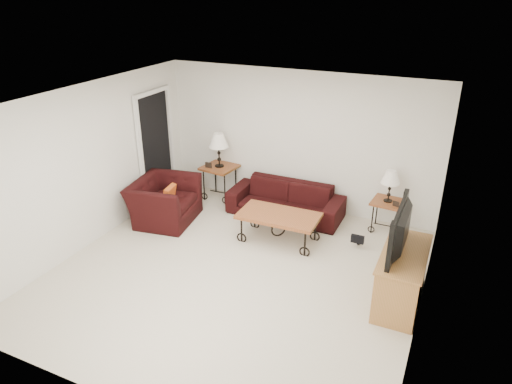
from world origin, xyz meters
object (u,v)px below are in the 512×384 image
at_px(side_table_left, 220,182).
at_px(side_table_right, 386,216).
at_px(lamp_left, 219,150).
at_px(sofa, 285,200).
at_px(armchair, 164,201).
at_px(backpack, 359,234).
at_px(coffee_table, 278,228).
at_px(tv_stand, 401,277).
at_px(lamp_right, 390,186).
at_px(television, 407,230).

distance_m(side_table_left, side_table_right, 3.15).
bearing_deg(lamp_left, sofa, -7.23).
distance_m(armchair, backpack, 3.34).
bearing_deg(coffee_table, backpack, 18.15).
bearing_deg(armchair, sofa, -69.06).
bearing_deg(tv_stand, lamp_left, 153.06).
bearing_deg(side_table_right, tv_stand, -74.21).
height_order(lamp_left, tv_stand, lamp_left).
distance_m(sofa, backpack, 1.54).
bearing_deg(backpack, side_table_right, 76.26).
distance_m(lamp_right, coffee_table, 1.93).
bearing_deg(lamp_left, side_table_left, 0.00).
xyz_separation_m(side_table_left, coffee_table, (1.65, -1.08, -0.09)).
xyz_separation_m(side_table_right, television, (0.51, -1.87, 0.78)).
xyz_separation_m(side_table_right, lamp_right, (0.00, 0.00, 0.54)).
distance_m(side_table_left, armchair, 1.30).
relative_size(lamp_right, tv_stand, 0.44).
distance_m(side_table_right, armchair, 3.78).
height_order(lamp_right, backpack, lamp_right).
height_order(side_table_left, backpack, side_table_left).
bearing_deg(armchair, tv_stand, -107.58).
height_order(sofa, tv_stand, tv_stand).
relative_size(sofa, side_table_right, 3.74).
bearing_deg(armchair, backpack, -89.19).
xyz_separation_m(sofa, coffee_table, (0.23, -0.90, -0.06)).
height_order(side_table_right, lamp_left, lamp_left).
distance_m(lamp_right, backpack, 0.95).
distance_m(side_table_left, tv_stand, 4.13).
bearing_deg(coffee_table, tv_stand, -21.38).
xyz_separation_m(side_table_right, tv_stand, (0.53, -1.87, 0.10)).
relative_size(side_table_right, coffee_table, 0.43).
bearing_deg(lamp_right, backpack, -112.64).
bearing_deg(tv_stand, armchair, 171.13).
bearing_deg(sofa, lamp_left, 172.77).
bearing_deg(side_table_right, sofa, -174.07).
xyz_separation_m(lamp_left, television, (3.66, -1.87, 0.08)).
bearing_deg(side_table_left, backpack, -13.30).
bearing_deg(backpack, coffee_table, -152.96).
bearing_deg(armchair, side_table_right, -79.73).
bearing_deg(side_table_left, coffee_table, -33.07).
bearing_deg(side_table_left, lamp_right, 0.00).
relative_size(tv_stand, backpack, 3.02).
height_order(side_table_right, backpack, side_table_right).
relative_size(sofa, coffee_table, 1.59).
height_order(side_table_left, tv_stand, tv_stand).
xyz_separation_m(side_table_right, lamp_left, (-3.15, -0.00, 0.70)).
bearing_deg(backpack, side_table_left, 175.60).
xyz_separation_m(lamp_left, tv_stand, (3.68, -1.87, -0.60)).
height_order(television, backpack, television).
bearing_deg(lamp_left, coffee_table, -33.07).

